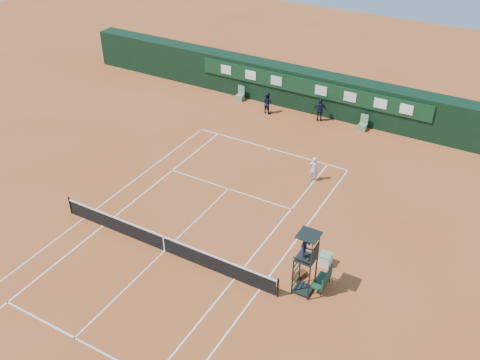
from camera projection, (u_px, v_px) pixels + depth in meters
name	position (u px, v px, depth m)	size (l,w,h in m)	color
ground	(165.00, 251.00, 27.23)	(90.00, 90.00, 0.00)	#B5592A
court_lines	(165.00, 251.00, 27.23)	(11.05, 23.85, 0.01)	silver
tennis_net	(164.00, 243.00, 26.95)	(12.90, 0.10, 1.10)	black
back_wall	(312.00, 91.00, 39.96)	(40.00, 1.65, 3.00)	black
linesman_chair_left	(240.00, 96.00, 41.97)	(0.55, 0.50, 1.15)	#60936E
linesman_chair_right	(363.00, 126.00, 37.86)	(0.55, 0.50, 1.15)	#59885E
umpire_chair	(306.00, 251.00, 23.51)	(0.96, 0.95, 3.42)	black
player_bench	(324.00, 280.00, 24.66)	(0.56, 1.20, 1.10)	#173926
tennis_bag	(300.00, 275.00, 25.53)	(0.34, 0.77, 0.29)	black
cooler	(325.00, 259.00, 26.21)	(0.57, 0.57, 0.65)	silver
tennis_ball	(306.00, 174.00, 33.17)	(0.07, 0.07, 0.07)	gold
player	(314.00, 169.00, 32.19)	(0.60, 0.39, 1.64)	silver
ball_kid_left	(267.00, 103.00, 39.85)	(0.79, 0.62, 1.63)	black
ball_kid_right	(320.00, 110.00, 38.72)	(1.02, 0.42, 1.74)	black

